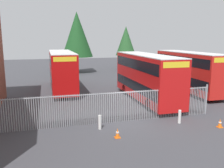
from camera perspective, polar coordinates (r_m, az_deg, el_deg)
ground_plane at (r=25.06m, az=-2.42°, el=-2.87°), size 100.00×100.00×0.00m
palisade_fence at (r=17.02m, az=0.35°, el=-5.28°), size 15.25×0.14×2.35m
double_decker_bus_near_gate at (r=23.07m, az=8.08°, el=1.99°), size 2.54×10.81×4.42m
double_decker_bus_behind_fence_left at (r=28.22m, az=-11.78°, el=3.44°), size 2.54×10.81×4.42m
double_decker_bus_behind_fence_right at (r=28.13m, az=17.70°, el=3.14°), size 2.54×10.81×4.42m
bollard_near_left at (r=16.00m, az=-2.89°, el=-9.00°), size 0.20×0.20×0.95m
bollard_center_front at (r=17.71m, az=15.67°, el=-7.43°), size 0.20×0.20×0.95m
traffic_cone_by_gate at (r=14.73m, az=1.30°, el=-11.54°), size 0.34×0.34×0.59m
traffic_cone_mid_forecourt at (r=17.87m, az=24.15°, el=-8.45°), size 0.34×0.34×0.59m
tree_tall_back at (r=47.16m, az=3.29°, el=10.12°), size 3.85×3.85×8.21m
tree_short_side at (r=42.32m, az=-8.26°, el=11.50°), size 5.29×5.29×10.36m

